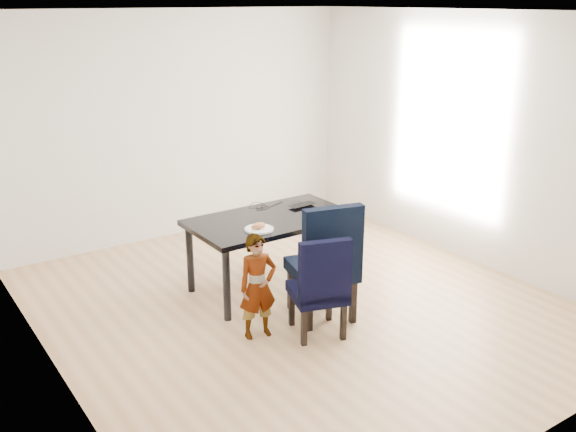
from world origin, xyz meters
TOP-DOWN VIEW (x-y plane):
  - floor at (0.00, 0.00)m, footprint 4.50×5.00m
  - ceiling at (0.00, 0.00)m, footprint 4.50×5.00m
  - wall_back at (0.00, 2.50)m, footprint 4.50×0.01m
  - wall_front at (0.00, -2.50)m, footprint 4.50×0.01m
  - wall_left at (-2.25, 0.00)m, footprint 0.01×5.00m
  - wall_right at (2.25, 0.00)m, footprint 0.01×5.00m
  - dining_table at (0.00, 0.50)m, footprint 1.60×0.90m
  - chair_left at (-0.18, -0.51)m, footprint 0.57×0.58m
  - chair_right at (0.04, -0.28)m, footprint 0.66×0.68m
  - child at (-0.64, -0.27)m, footprint 0.37×0.28m
  - plate at (-0.29, 0.26)m, footprint 0.29×0.29m
  - sandwich at (-0.30, 0.26)m, footprint 0.16×0.10m
  - laptop at (0.46, 0.66)m, footprint 0.31×0.21m
  - cable_tangle at (0.09, 0.80)m, footprint 0.17×0.17m

SIDE VIEW (x-z plane):
  - floor at x=0.00m, z-range -0.01..0.00m
  - dining_table at x=0.00m, z-range 0.00..0.75m
  - chair_left at x=-0.18m, z-range 0.00..0.93m
  - child at x=-0.64m, z-range 0.00..0.94m
  - chair_right at x=0.04m, z-range 0.00..1.13m
  - cable_tangle at x=0.09m, z-range 0.75..0.76m
  - plate at x=-0.29m, z-range 0.75..0.77m
  - laptop at x=0.46m, z-range 0.75..0.77m
  - sandwich at x=-0.30m, z-range 0.77..0.82m
  - wall_back at x=0.00m, z-range 0.00..2.70m
  - wall_front at x=0.00m, z-range 0.00..2.70m
  - wall_left at x=-2.25m, z-range 0.00..2.70m
  - wall_right at x=2.25m, z-range 0.00..2.70m
  - ceiling at x=0.00m, z-range 2.70..2.71m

